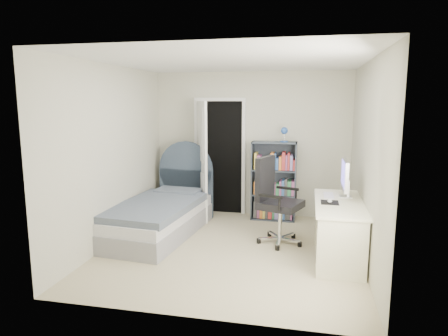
% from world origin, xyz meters
% --- Properties ---
extents(room_shell, '(3.50, 3.70, 2.60)m').
position_xyz_m(room_shell, '(0.00, 0.00, 1.25)').
color(room_shell, tan).
rests_on(room_shell, ground).
extents(door, '(0.92, 0.76, 2.06)m').
position_xyz_m(door, '(-0.70, 1.54, 1.03)').
color(door, black).
rests_on(door, ground).
extents(bed, '(1.20, 2.23, 1.32)m').
position_xyz_m(bed, '(-1.17, 0.46, 0.30)').
color(bed, gray).
rests_on(bed, ground).
extents(nightstand, '(0.37, 0.37, 0.56)m').
position_xyz_m(nightstand, '(-1.37, 1.59, 0.36)').
color(nightstand, tan).
rests_on(nightstand, ground).
extents(floor_lamp, '(0.18, 0.18, 1.25)m').
position_xyz_m(floor_lamp, '(-1.06, 1.66, 0.51)').
color(floor_lamp, silver).
rests_on(floor_lamp, ground).
extents(bookcase, '(0.75, 0.32, 1.58)m').
position_xyz_m(bookcase, '(0.45, 1.53, 0.61)').
color(bookcase, '#3E4755').
rests_on(bookcase, ground).
extents(desk, '(0.60, 1.50, 1.23)m').
position_xyz_m(desk, '(1.40, 0.03, 0.40)').
color(desk, '#F0EEC9').
rests_on(desk, ground).
extents(office_chair, '(0.69, 0.70, 1.22)m').
position_xyz_m(office_chair, '(0.54, 0.42, 0.67)').
color(office_chair, silver).
rests_on(office_chair, ground).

